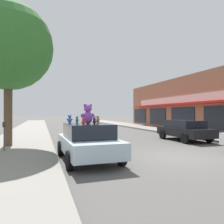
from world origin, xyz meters
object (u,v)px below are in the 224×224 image
at_px(street_tree, 8,46).
at_px(teddy_bear_black, 94,121).
at_px(teddy_bear_giant, 88,114).
at_px(teddy_bear_blue, 70,119).
at_px(teddy_bear_orange, 84,120).
at_px(plush_art_car, 88,141).
at_px(parked_car_far_center, 184,130).
at_px(teddy_bear_teal, 77,119).
at_px(teddy_bear_red, 83,121).
at_px(teddy_bear_white, 95,119).
at_px(parking_meter, 4,132).
at_px(teddy_bear_brown, 98,119).

bearing_deg(street_tree, teddy_bear_black, -48.47).
xyz_separation_m(teddy_bear_giant, teddy_bear_blue, (-0.58, 0.92, -0.21)).
height_order(teddy_bear_orange, street_tree, street_tree).
relative_size(plush_art_car, parked_car_far_center, 1.02).
bearing_deg(plush_art_car, teddy_bear_black, -33.25).
distance_m(teddy_bear_black, teddy_bear_teal, 1.23).
xyz_separation_m(plush_art_car, teddy_bear_red, (-0.31, -0.76, 0.79)).
bearing_deg(parked_car_far_center, teddy_bear_blue, -158.60).
bearing_deg(teddy_bear_teal, teddy_bear_white, -166.97).
relative_size(teddy_bear_giant, parking_meter, 0.61).
relative_size(teddy_bear_orange, street_tree, 0.03).
height_order(teddy_bear_black, street_tree, street_tree).
bearing_deg(plush_art_car, teddy_bear_orange, 88.40).
distance_m(teddy_bear_giant, teddy_bear_brown, 1.01).
xyz_separation_m(plush_art_car, teddy_bear_brown, (0.57, 0.70, 0.81)).
bearing_deg(teddy_bear_red, teddy_bear_brown, -77.32).
xyz_separation_m(teddy_bear_orange, teddy_bear_blue, (-0.59, -0.05, 0.04)).
bearing_deg(parked_car_far_center, plush_art_car, -151.69).
relative_size(teddy_bear_giant, parked_car_far_center, 0.19).
bearing_deg(street_tree, teddy_bear_white, -43.17).
relative_size(teddy_bear_brown, teddy_bear_teal, 1.03).
xyz_separation_m(plush_art_car, street_tree, (-3.35, 3.89, 4.49)).
bearing_deg(teddy_bear_blue, teddy_bear_giant, 132.17).
xyz_separation_m(teddy_bear_teal, teddy_bear_blue, (-0.33, -0.16, 0.03)).
xyz_separation_m(teddy_bear_white, parked_car_far_center, (6.93, 3.52, -0.85)).
height_order(plush_art_car, teddy_bear_black, teddy_bear_black).
xyz_separation_m(plush_art_car, teddy_bear_blue, (-0.60, 0.84, 0.83)).
distance_m(plush_art_car, teddy_bear_black, 0.82).
relative_size(teddy_bear_red, parking_meter, 0.20).
xyz_separation_m(teddy_bear_giant, parking_meter, (-3.27, 2.39, -0.82)).
bearing_deg(plush_art_car, parking_meter, 143.12).
xyz_separation_m(plush_art_car, teddy_bear_teal, (-0.27, 0.99, 0.81)).
height_order(teddy_bear_black, parked_car_far_center, teddy_bear_black).
relative_size(teddy_bear_blue, street_tree, 0.05).
xyz_separation_m(teddy_bear_white, teddy_bear_orange, (-0.37, 0.48, -0.04)).
bearing_deg(parking_meter, teddy_bear_orange, -23.40).
xyz_separation_m(teddy_bear_red, teddy_bear_white, (0.68, 1.17, 0.05)).
bearing_deg(teddy_bear_brown, plush_art_car, 36.29).
distance_m(teddy_bear_white, street_tree, 6.27).
bearing_deg(teddy_bear_brown, teddy_bear_orange, -31.95).
xyz_separation_m(teddy_bear_brown, teddy_bear_red, (-0.89, -1.46, -0.02)).
distance_m(teddy_bear_brown, teddy_bear_white, 0.36).
distance_m(teddy_bear_giant, street_tree, 6.23).
height_order(teddy_bear_teal, street_tree, street_tree).
bearing_deg(parking_meter, plush_art_car, -35.04).
height_order(teddy_bear_brown, teddy_bear_orange, teddy_bear_brown).
xyz_separation_m(teddy_bear_giant, street_tree, (-3.33, 3.98, 3.45)).
height_order(teddy_bear_black, teddy_bear_brown, teddy_bear_brown).
relative_size(plush_art_car, street_tree, 0.56).
bearing_deg(plush_art_car, teddy_bear_white, 46.07).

